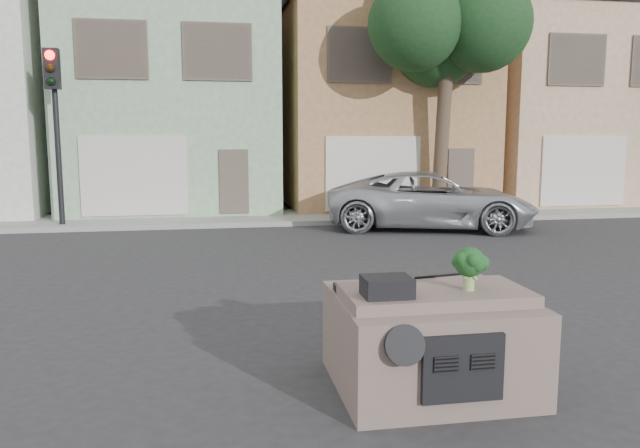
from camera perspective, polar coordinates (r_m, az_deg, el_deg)
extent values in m
plane|color=#303033|center=(9.84, 3.84, -7.84)|extent=(120.00, 120.00, 0.00)
cube|color=gray|center=(19.98, -3.38, 0.61)|extent=(40.00, 3.00, 0.15)
cube|color=#94B992|center=(23.73, -13.19, 10.56)|extent=(7.20, 8.20, 7.55)
cube|color=#AE7F53|center=(24.52, 4.91, 10.66)|extent=(7.20, 8.20, 7.55)
cube|color=tan|center=(27.42, 20.47, 9.92)|extent=(7.20, 8.20, 7.55)
imported|color=#B7B9BF|center=(18.40, 10.05, -0.40)|extent=(6.45, 4.27, 1.65)
cube|color=black|center=(19.15, -22.94, 7.07)|extent=(0.40, 0.40, 5.10)
cube|color=#193C1B|center=(20.38, 11.20, 12.38)|extent=(4.40, 4.00, 8.50)
cube|color=#746057|center=(6.93, 9.92, -10.07)|extent=(2.00, 1.80, 1.12)
cube|color=black|center=(6.25, 6.14, -5.71)|extent=(0.48, 0.38, 0.20)
cube|color=black|center=(7.22, 11.10, -4.66)|extent=(0.69, 0.15, 0.02)
cube|color=#153B17|center=(6.62, 13.49, -3.95)|extent=(0.43, 0.43, 0.46)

